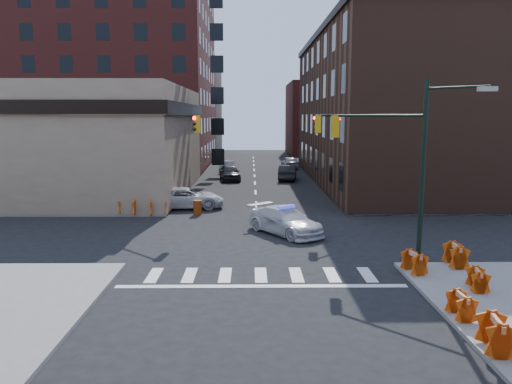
{
  "coord_description": "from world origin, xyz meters",
  "views": [
    {
      "loc": [
        -0.42,
        -27.01,
        6.67
      ],
      "look_at": [
        -0.11,
        1.96,
        2.2
      ],
      "focal_mm": 35.0,
      "sensor_mm": 36.0,
      "label": 1
    }
  ],
  "objects_px": {
    "pedestrian_a": "(114,199)",
    "pedestrian_b": "(119,198)",
    "pickup": "(187,198)",
    "parked_car_wfar": "(227,167)",
    "police_car": "(285,221)",
    "parked_car_wnear": "(230,173)",
    "barrel_road": "(285,213)",
    "barrel_bank": "(198,208)",
    "barricade_nw_a": "(158,207)",
    "barricade_se_a": "(456,255)",
    "parked_car_enear": "(287,172)"
  },
  "relations": [
    {
      "from": "police_car",
      "to": "barricade_se_a",
      "type": "height_order",
      "value": "police_car"
    },
    {
      "from": "police_car",
      "to": "barricade_se_a",
      "type": "xyz_separation_m",
      "value": [
        6.96,
        -6.71,
        -0.12
      ]
    },
    {
      "from": "parked_car_wfar",
      "to": "pedestrian_a",
      "type": "distance_m",
      "value": 26.17
    },
    {
      "from": "pickup",
      "to": "parked_car_wnear",
      "type": "relative_size",
      "value": 1.14
    },
    {
      "from": "police_car",
      "to": "barrel_bank",
      "type": "bearing_deg",
      "value": 99.86
    },
    {
      "from": "barrel_road",
      "to": "barricade_nw_a",
      "type": "relative_size",
      "value": 0.79
    },
    {
      "from": "pickup",
      "to": "parked_car_enear",
      "type": "distance_m",
      "value": 17.94
    },
    {
      "from": "pedestrian_a",
      "to": "pedestrian_b",
      "type": "distance_m",
      "value": 0.56
    },
    {
      "from": "pickup",
      "to": "barrel_road",
      "type": "relative_size",
      "value": 5.25
    },
    {
      "from": "pedestrian_a",
      "to": "barrel_road",
      "type": "bearing_deg",
      "value": 27.98
    },
    {
      "from": "barricade_se_a",
      "to": "barricade_nw_a",
      "type": "relative_size",
      "value": 0.99
    },
    {
      "from": "police_car",
      "to": "barrel_bank",
      "type": "distance_m",
      "value": 7.88
    },
    {
      "from": "pickup",
      "to": "barricade_nw_a",
      "type": "height_order",
      "value": "pickup"
    },
    {
      "from": "parked_car_wnear",
      "to": "parked_car_enear",
      "type": "xyz_separation_m",
      "value": [
        5.98,
        0.2,
        -0.02
      ]
    },
    {
      "from": "police_car",
      "to": "barricade_nw_a",
      "type": "height_order",
      "value": "police_car"
    },
    {
      "from": "pedestrian_b",
      "to": "police_car",
      "type": "bearing_deg",
      "value": -58.56
    },
    {
      "from": "parked_car_wnear",
      "to": "barrel_road",
      "type": "relative_size",
      "value": 4.61
    },
    {
      "from": "police_car",
      "to": "pedestrian_b",
      "type": "relative_size",
      "value": 2.63
    },
    {
      "from": "parked_car_wnear",
      "to": "parked_car_wfar",
      "type": "distance_m",
      "value": 7.22
    },
    {
      "from": "pickup",
      "to": "parked_car_wfar",
      "type": "bearing_deg",
      "value": -11.41
    },
    {
      "from": "parked_car_wnear",
      "to": "pedestrian_b",
      "type": "bearing_deg",
      "value": -118.64
    },
    {
      "from": "pickup",
      "to": "barricade_nw_a",
      "type": "xyz_separation_m",
      "value": [
        -1.53,
        -2.87,
        -0.11
      ]
    },
    {
      "from": "parked_car_wnear",
      "to": "barrel_road",
      "type": "height_order",
      "value": "parked_car_wnear"
    },
    {
      "from": "pedestrian_a",
      "to": "barricade_se_a",
      "type": "height_order",
      "value": "pedestrian_a"
    },
    {
      "from": "parked_car_enear",
      "to": "pedestrian_a",
      "type": "distance_m",
      "value": 22.51
    },
    {
      "from": "parked_car_enear",
      "to": "barrel_road",
      "type": "distance_m",
      "value": 20.47
    },
    {
      "from": "parked_car_wnear",
      "to": "barricade_se_a",
      "type": "distance_m",
      "value": 32.25
    },
    {
      "from": "parked_car_wnear",
      "to": "parked_car_wfar",
      "type": "xyz_separation_m",
      "value": [
        -0.62,
        7.19,
        -0.13
      ]
    },
    {
      "from": "barrel_road",
      "to": "police_car",
      "type": "bearing_deg",
      "value": -94.02
    },
    {
      "from": "pickup",
      "to": "parked_car_wfar",
      "type": "height_order",
      "value": "pickup"
    },
    {
      "from": "pickup",
      "to": "barricade_nw_a",
      "type": "relative_size",
      "value": 4.14
    },
    {
      "from": "pedestrian_a",
      "to": "pedestrian_b",
      "type": "height_order",
      "value": "pedestrian_b"
    },
    {
      "from": "pedestrian_a",
      "to": "barrel_bank",
      "type": "bearing_deg",
      "value": 39.86
    },
    {
      "from": "pedestrian_b",
      "to": "barricade_nw_a",
      "type": "distance_m",
      "value": 2.92
    },
    {
      "from": "police_car",
      "to": "parked_car_enear",
      "type": "bearing_deg",
      "value": 50.46
    },
    {
      "from": "parked_car_wnear",
      "to": "barricade_nw_a",
      "type": "distance_m",
      "value": 18.92
    },
    {
      "from": "parked_car_wfar",
      "to": "pedestrian_b",
      "type": "distance_m",
      "value": 25.62
    },
    {
      "from": "barrel_bank",
      "to": "barricade_nw_a",
      "type": "distance_m",
      "value": 2.62
    },
    {
      "from": "parked_car_wnear",
      "to": "barricade_nw_a",
      "type": "height_order",
      "value": "parked_car_wnear"
    },
    {
      "from": "pedestrian_a",
      "to": "barricade_nw_a",
      "type": "bearing_deg",
      "value": 32.33
    },
    {
      "from": "police_car",
      "to": "pickup",
      "type": "relative_size",
      "value": 0.96
    },
    {
      "from": "pedestrian_a",
      "to": "pedestrian_b",
      "type": "xyz_separation_m",
      "value": [
        0.23,
        0.51,
        0.03
      ]
    },
    {
      "from": "parked_car_wfar",
      "to": "barricade_se_a",
      "type": "xyz_separation_m",
      "value": [
        11.69,
        -37.48,
        -0.04
      ]
    },
    {
      "from": "pickup",
      "to": "barricade_se_a",
      "type": "height_order",
      "value": "pickup"
    },
    {
      "from": "police_car",
      "to": "barrel_bank",
      "type": "relative_size",
      "value": 5.23
    },
    {
      "from": "police_car",
      "to": "parked_car_wfar",
      "type": "bearing_deg",
      "value": 63.67
    },
    {
      "from": "barrel_road",
      "to": "barrel_bank",
      "type": "relative_size",
      "value": 1.04
    },
    {
      "from": "parked_car_wnear",
      "to": "barricade_nw_a",
      "type": "xyz_separation_m",
      "value": [
        -4.02,
        -18.48,
        -0.17
      ]
    },
    {
      "from": "barrel_bank",
      "to": "police_car",
      "type": "bearing_deg",
      "value": -45.08
    },
    {
      "from": "pickup",
      "to": "pedestrian_a",
      "type": "distance_m",
      "value": 5.22
    }
  ]
}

